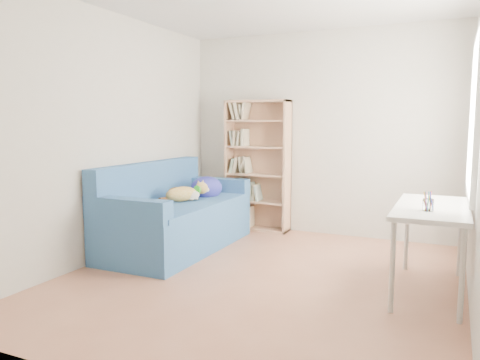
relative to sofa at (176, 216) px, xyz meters
The scene contains 6 objects.
ground 1.48m from the sofa, 24.37° to the right, with size 4.00×4.00×0.00m, color #A26449.
room_shell 1.97m from the sofa, 21.63° to the right, with size 3.54×4.04×2.62m.
sofa is the anchor object (origin of this frame).
bookshelf 1.42m from the sofa, 68.26° to the left, with size 0.87×0.27×1.74m.
desk 2.78m from the sofa, ahead, with size 0.58×1.26×0.75m.
pen_cup 2.82m from the sofa, 12.18° to the right, with size 0.08×0.08×0.16m.
Camera 1 is at (1.58, -3.92, 1.44)m, focal length 35.00 mm.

